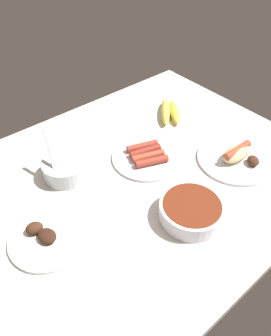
{
  "coord_description": "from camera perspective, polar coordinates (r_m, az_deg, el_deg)",
  "views": [
    {
      "loc": [
        44.91,
        55.43,
        70.76
      ],
      "look_at": [
        -1.64,
        -0.27,
        3.0
      ],
      "focal_mm": 34.54,
      "sensor_mm": 36.0,
      "label": 1
    }
  ],
  "objects": [
    {
      "name": "banana_bunch",
      "position": [
        1.27,
        5.97,
        9.87
      ],
      "size": [
        15.64,
        16.98,
        3.88
      ],
      "color": "gold",
      "rests_on": "ground_plane"
    },
    {
      "name": "bowl_chili",
      "position": [
        0.89,
        9.81,
        -7.33
      ],
      "size": [
        17.56,
        17.56,
        5.22
      ],
      "color": "white",
      "rests_on": "ground_plane"
    },
    {
      "name": "plate_hotdog_assembled",
      "position": [
        1.1,
        17.38,
        1.89
      ],
      "size": [
        24.66,
        24.66,
        5.61
      ],
      "color": "white",
      "rests_on": "ground_plane"
    },
    {
      "name": "ground_plane",
      "position": [
        1.02,
        -0.61,
        -2.34
      ],
      "size": [
        120.0,
        90.0,
        3.0
      ],
      "primitive_type": "cube",
      "color": "silver"
    },
    {
      "name": "plate_sausages",
      "position": [
        1.07,
        1.98,
        2.12
      ],
      "size": [
        22.9,
        22.9,
        3.4
      ],
      "color": "white",
      "rests_on": "ground_plane"
    },
    {
      "name": "plate_grilled_meat",
      "position": [
        0.88,
        -15.34,
        -11.6
      ],
      "size": [
        20.52,
        20.52,
        3.95
      ],
      "color": "white",
      "rests_on": "ground_plane"
    },
    {
      "name": "bowl_coleslaw",
      "position": [
        1.01,
        -12.29,
        0.08
      ],
      "size": [
        13.96,
        13.96,
        15.51
      ],
      "color": "silver",
      "rests_on": "ground_plane"
    }
  ]
}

